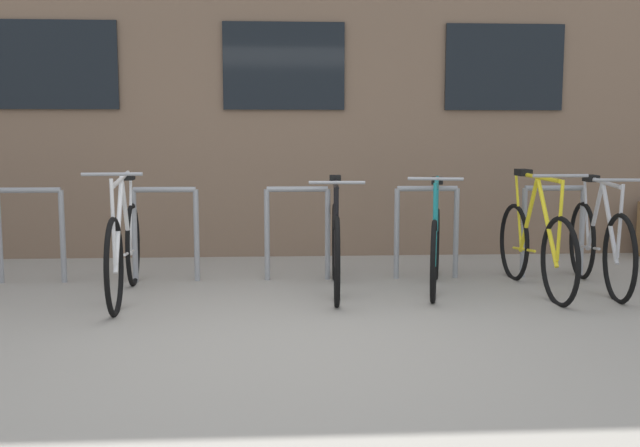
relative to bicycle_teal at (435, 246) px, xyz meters
The scene contains 8 objects.
ground_plane 1.97m from the bicycle_teal, 131.72° to the right, with size 42.00×42.00×0.00m, color #9E998E.
storefront_building 6.20m from the bicycle_teal, 102.99° to the left, with size 28.00×7.70×5.49m.
bike_rack 1.85m from the bicycle_teal, 165.67° to the left, with size 6.61×0.05×0.86m.
bicycle_teal is the anchor object (origin of this frame).
bicycle_silver 1.42m from the bicycle_teal, ahead, with size 0.44×1.72×1.00m.
bicycle_white 2.62m from the bicycle_teal, behind, with size 0.44×1.84×1.07m.
bicycle_black 0.87m from the bicycle_teal, behind, with size 0.44×1.77×0.99m.
bicycle_yellow 0.84m from the bicycle_teal, ahead, with size 0.44×1.76×1.05m.
Camera 1 is at (-0.07, -4.58, 1.30)m, focal length 39.94 mm.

